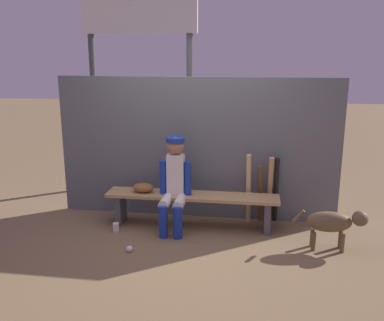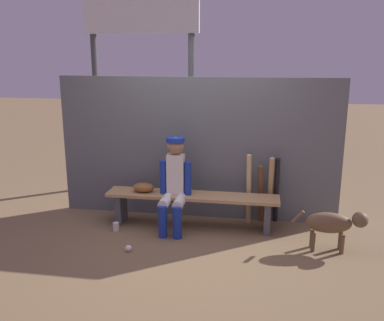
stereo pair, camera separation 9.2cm
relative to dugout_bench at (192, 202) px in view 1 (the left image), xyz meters
name	(u,v)px [view 1 (the left image)]	position (x,y,z in m)	size (l,w,h in m)	color
ground_plane	(192,226)	(0.00, 0.00, -0.34)	(30.00, 30.00, 0.00)	brown
chainlink_fence	(196,149)	(0.00, 0.39, 0.61)	(3.80, 0.03, 1.92)	#595E63
dugout_bench	(192,202)	(0.00, 0.00, 0.00)	(2.23, 0.36, 0.45)	tan
player_seated	(174,181)	(-0.21, -0.11, 0.30)	(0.41, 0.55, 1.19)	silver
baseball_glove	(143,188)	(-0.65, 0.00, 0.16)	(0.28, 0.20, 0.12)	brown
bat_wood_natural	(248,189)	(0.72, 0.24, 0.13)	(0.06, 0.06, 0.95)	tan
bat_wood_dark	(260,194)	(0.87, 0.28, 0.06)	(0.06, 0.06, 0.82)	brown
bat_wood_tan	(270,190)	(1.00, 0.28, 0.12)	(0.06, 0.06, 0.94)	tan
bat_aluminum_black	(276,190)	(1.08, 0.30, 0.11)	(0.06, 0.06, 0.92)	black
baseball	(129,249)	(-0.60, -0.83, -0.31)	(0.07, 0.07, 0.07)	white
cup_on_ground	(116,227)	(-0.94, -0.29, -0.29)	(0.08, 0.08, 0.11)	silver
cup_on_bench	(170,188)	(-0.30, 0.05, 0.16)	(0.08, 0.08, 0.11)	silver
scoreboard	(144,39)	(-0.97, 1.44, 2.08)	(2.08, 0.27, 3.49)	#3F3F42
dog	(334,222)	(1.70, -0.42, -0.01)	(0.84, 0.20, 0.49)	brown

